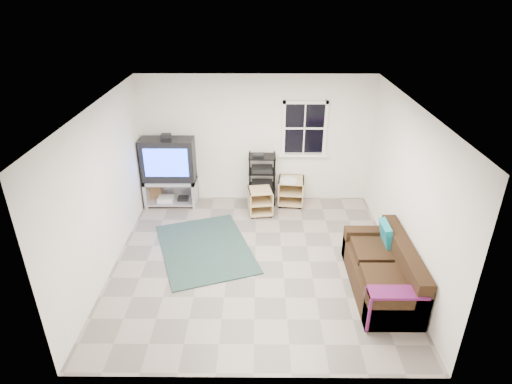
{
  "coord_description": "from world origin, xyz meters",
  "views": [
    {
      "loc": [
        0.05,
        -5.81,
        4.17
      ],
      "look_at": [
        0.01,
        0.4,
        1.08
      ],
      "focal_mm": 30.0,
      "sensor_mm": 36.0,
      "label": 1
    }
  ],
  "objects_px": {
    "side_table_right": "(291,189)",
    "av_rack": "(262,182)",
    "tv_unit": "(169,167)",
    "sofa": "(384,272)",
    "side_table_left": "(260,200)"
  },
  "relations": [
    {
      "from": "tv_unit",
      "to": "sofa",
      "type": "bearing_deg",
      "value": -36.56
    },
    {
      "from": "side_table_left",
      "to": "side_table_right",
      "type": "bearing_deg",
      "value": 32.87
    },
    {
      "from": "tv_unit",
      "to": "sofa",
      "type": "distance_m",
      "value": 4.56
    },
    {
      "from": "side_table_right",
      "to": "av_rack",
      "type": "bearing_deg",
      "value": 177.01
    },
    {
      "from": "side_table_left",
      "to": "sofa",
      "type": "height_order",
      "value": "sofa"
    },
    {
      "from": "tv_unit",
      "to": "side_table_left",
      "type": "relative_size",
      "value": 2.86
    },
    {
      "from": "tv_unit",
      "to": "av_rack",
      "type": "height_order",
      "value": "tv_unit"
    },
    {
      "from": "tv_unit",
      "to": "sofa",
      "type": "xyz_separation_m",
      "value": [
        3.64,
        -2.7,
        -0.54
      ]
    },
    {
      "from": "av_rack",
      "to": "sofa",
      "type": "relative_size",
      "value": 0.59
    },
    {
      "from": "tv_unit",
      "to": "av_rack",
      "type": "distance_m",
      "value": 1.89
    },
    {
      "from": "tv_unit",
      "to": "side_table_left",
      "type": "distance_m",
      "value": 1.93
    },
    {
      "from": "side_table_left",
      "to": "tv_unit",
      "type": "bearing_deg",
      "value": 168.31
    },
    {
      "from": "tv_unit",
      "to": "side_table_right",
      "type": "relative_size",
      "value": 2.6
    },
    {
      "from": "av_rack",
      "to": "side_table_left",
      "type": "xyz_separation_m",
      "value": [
        -0.04,
        -0.44,
        -0.18
      ]
    },
    {
      "from": "side_table_left",
      "to": "side_table_right",
      "type": "xyz_separation_m",
      "value": [
        0.63,
        0.41,
        0.04
      ]
    }
  ]
}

